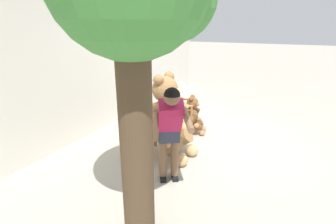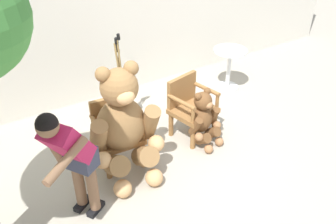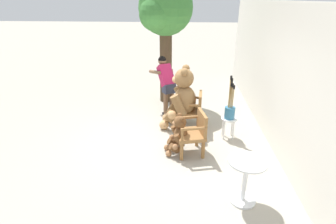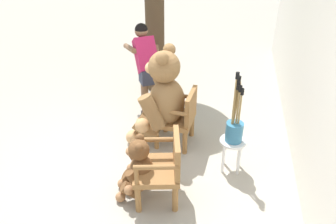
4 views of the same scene
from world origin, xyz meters
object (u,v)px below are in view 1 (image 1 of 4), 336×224
(teddy_bear_small, at_px, (193,115))
(person_visitor, at_px, (170,127))
(wooden_chair_left, at_px, (155,129))
(white_stool, at_px, (132,120))
(brush_bucket, at_px, (131,105))
(teddy_bear_large, at_px, (168,117))
(round_side_table, at_px, (175,94))
(wooden_chair_right, at_px, (181,111))

(teddy_bear_small, xyz_separation_m, person_visitor, (-1.92, -0.39, 0.49))
(wooden_chair_left, height_order, white_stool, wooden_chair_left)
(brush_bucket, bearing_deg, wooden_chair_left, -119.51)
(teddy_bear_large, xyz_separation_m, round_side_table, (2.46, 1.01, -0.27))
(person_visitor, bearing_deg, wooden_chair_left, 41.27)
(brush_bucket, bearing_deg, teddy_bear_large, -113.49)
(wooden_chair_left, relative_size, round_side_table, 1.19)
(wooden_chair_right, bearing_deg, wooden_chair_left, 179.93)
(teddy_bear_large, distance_m, white_stool, 1.20)
(teddy_bear_large, height_order, white_stool, teddy_bear_large)
(wooden_chair_left, distance_m, round_side_table, 2.56)
(wooden_chair_right, bearing_deg, teddy_bear_large, -167.19)
(teddy_bear_large, relative_size, person_visitor, 0.99)
(wooden_chair_right, distance_m, round_side_table, 1.51)
(teddy_bear_small, height_order, round_side_table, teddy_bear_small)
(wooden_chair_left, height_order, round_side_table, wooden_chair_left)
(teddy_bear_small, distance_m, white_stool, 1.28)
(wooden_chair_left, xyz_separation_m, wooden_chair_right, (1.13, -0.00, 0.00))
(round_side_table, bearing_deg, person_visitor, -156.16)
(teddy_bear_large, xyz_separation_m, white_stool, (0.45, 1.04, -0.37))
(wooden_chair_left, bearing_deg, round_side_table, 16.94)
(brush_bucket, bearing_deg, round_side_table, -1.03)
(person_visitor, bearing_deg, brush_bucket, 50.24)
(wooden_chair_left, xyz_separation_m, teddy_bear_small, (1.15, -0.28, -0.06))
(wooden_chair_left, height_order, teddy_bear_small, wooden_chair_left)
(wooden_chair_right, height_order, brush_bucket, brush_bucket)
(wooden_chair_right, bearing_deg, white_stool, 131.15)
(teddy_bear_large, height_order, teddy_bear_small, teddy_bear_large)
(person_visitor, bearing_deg, white_stool, 50.27)
(teddy_bear_small, relative_size, white_stool, 1.79)
(person_visitor, xyz_separation_m, brush_bucket, (1.21, 1.46, -0.22))
(teddy_bear_large, bearing_deg, teddy_bear_small, -1.19)
(teddy_bear_large, distance_m, brush_bucket, 1.14)
(teddy_bear_small, distance_m, round_side_table, 1.65)
(teddy_bear_large, relative_size, brush_bucket, 1.55)
(person_visitor, xyz_separation_m, round_side_table, (3.21, 1.42, -0.45))
(teddy_bear_large, bearing_deg, round_side_table, 22.27)
(brush_bucket, bearing_deg, teddy_bear_small, -56.28)
(wooden_chair_right, distance_m, person_visitor, 2.06)
(brush_bucket, bearing_deg, person_visitor, -129.76)
(wooden_chair_left, distance_m, brush_bucket, 0.92)
(wooden_chair_right, xyz_separation_m, round_side_table, (1.32, 0.75, -0.01))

